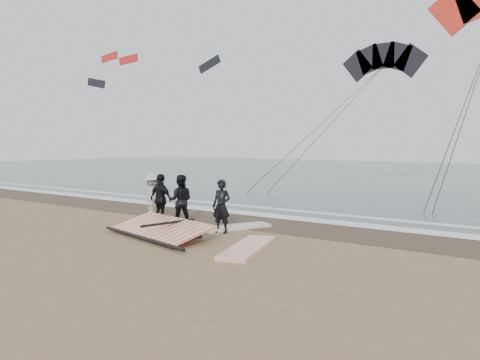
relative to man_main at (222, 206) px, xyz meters
The scene contains 12 objects.
ground 2.37m from the man_main, 92.57° to the right, with size 120.00×120.00×0.00m, color #8C704C.
sea 30.79m from the man_main, 90.19° to the left, with size 120.00×54.00×0.02m, color #233838.
wet_sand 2.43m from the man_main, 92.50° to the left, with size 120.00×2.80×0.01m, color #4C3D2B.
foam_near 3.77m from the man_main, 91.55° to the left, with size 120.00×0.90×0.01m, color white.
foam_far 5.44m from the man_main, 91.06° to the left, with size 120.00×0.45×0.01m, color white.
man_main is the anchor object (origin of this frame).
board_white 2.54m from the man_main, 35.90° to the right, with size 0.78×2.77×0.11m, color white.
board_cream 1.10m from the man_main, 96.87° to the left, with size 0.66×2.46×0.10m, color beige.
trio_cluster 2.64m from the man_main, behind, with size 2.57×1.13×1.74m.
sail_rig 1.91m from the man_main, 129.78° to the right, with size 4.10×2.45×0.49m.
kite_dark 27.14m from the man_main, 98.21° to the left, with size 7.58×8.27×18.60m.
distant_kites 44.17m from the man_main, 141.27° to the left, with size 17.57×6.12×5.14m.
Camera 1 is at (8.83, -9.10, 2.78)m, focal length 35.00 mm.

